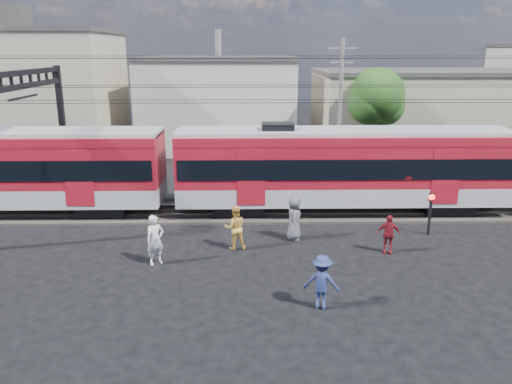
% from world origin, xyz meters
% --- Properties ---
extents(ground, '(120.00, 120.00, 0.00)m').
position_xyz_m(ground, '(0.00, 0.00, 0.00)').
color(ground, black).
rests_on(ground, ground).
extents(track_bed, '(70.00, 3.40, 0.12)m').
position_xyz_m(track_bed, '(0.00, 8.00, 0.06)').
color(track_bed, '#2D2823').
rests_on(track_bed, ground).
extents(rail_near, '(70.00, 0.12, 0.12)m').
position_xyz_m(rail_near, '(0.00, 7.25, 0.18)').
color(rail_near, '#59544C').
rests_on(rail_near, track_bed).
extents(rail_far, '(70.00, 0.12, 0.12)m').
position_xyz_m(rail_far, '(0.00, 8.75, 0.18)').
color(rail_far, '#59544C').
rests_on(rail_far, track_bed).
extents(commuter_train, '(50.30, 3.08, 4.17)m').
position_xyz_m(commuter_train, '(5.19, 8.00, 2.40)').
color(commuter_train, black).
rests_on(commuter_train, ground).
extents(catenary, '(70.00, 9.30, 7.52)m').
position_xyz_m(catenary, '(-8.65, 8.00, 5.14)').
color(catenary, black).
rests_on(catenary, ground).
extents(building_west, '(14.28, 10.20, 9.30)m').
position_xyz_m(building_west, '(-17.00, 24.00, 4.66)').
color(building_west, tan).
rests_on(building_west, ground).
extents(building_midwest, '(12.24, 12.24, 7.30)m').
position_xyz_m(building_midwest, '(-2.00, 27.00, 3.66)').
color(building_midwest, '#BDB5A5').
rests_on(building_midwest, ground).
extents(building_mideast, '(16.32, 10.20, 6.30)m').
position_xyz_m(building_mideast, '(14.00, 24.00, 3.16)').
color(building_mideast, tan).
rests_on(building_mideast, ground).
extents(utility_pole_mid, '(1.80, 0.24, 8.50)m').
position_xyz_m(utility_pole_mid, '(6.00, 15.00, 4.53)').
color(utility_pole_mid, slate).
rests_on(utility_pole_mid, ground).
extents(tree_near, '(3.82, 3.64, 6.72)m').
position_xyz_m(tree_near, '(9.19, 18.09, 4.66)').
color(tree_near, '#382619').
rests_on(tree_near, ground).
extents(pedestrian_a, '(0.84, 0.78, 1.92)m').
position_xyz_m(pedestrian_a, '(-3.15, 2.01, 0.96)').
color(pedestrian_a, silver).
rests_on(pedestrian_a, ground).
extents(pedestrian_b, '(0.97, 0.81, 1.82)m').
position_xyz_m(pedestrian_b, '(-0.18, 3.45, 0.91)').
color(pedestrian_b, gold).
rests_on(pedestrian_b, ground).
extents(pedestrian_c, '(1.28, 0.93, 1.78)m').
position_xyz_m(pedestrian_c, '(2.61, -1.47, 0.89)').
color(pedestrian_c, navy).
rests_on(pedestrian_c, ground).
extents(pedestrian_d, '(0.99, 0.56, 1.60)m').
position_xyz_m(pedestrian_d, '(5.89, 2.88, 0.80)').
color(pedestrian_d, maroon).
rests_on(pedestrian_d, ground).
extents(pedestrian_e, '(0.69, 0.98, 1.89)m').
position_xyz_m(pedestrian_e, '(2.30, 4.42, 0.95)').
color(pedestrian_e, '#515257').
rests_on(pedestrian_e, ground).
extents(crossing_signal, '(0.28, 0.28, 1.90)m').
position_xyz_m(crossing_signal, '(8.25, 4.88, 1.32)').
color(crossing_signal, black).
rests_on(crossing_signal, ground).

